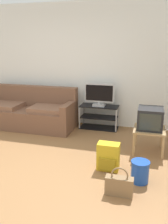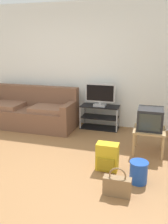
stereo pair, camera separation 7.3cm
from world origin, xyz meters
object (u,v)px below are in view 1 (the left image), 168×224
(side_table, at_px, (149,132))
(cleaning_bucket, at_px, (140,171))
(flat_tv, at_px, (99,95))
(tv_stand, at_px, (99,117))
(handbag, at_px, (119,185))
(crt_tv, at_px, (150,118))
(couch, at_px, (29,112))
(backpack, at_px, (108,157))

(side_table, xyz_separation_m, cleaning_bucket, (-0.09, -1.03, -0.20))
(flat_tv, bearing_deg, tv_stand, 90.00)
(handbag, bearing_deg, side_table, 77.30)
(crt_tv, bearing_deg, tv_stand, 138.70)
(crt_tv, xyz_separation_m, cleaning_bucket, (-0.09, -1.05, -0.44))
(flat_tv, relative_size, handbag, 1.70)
(tv_stand, bearing_deg, crt_tv, -41.30)
(tv_stand, xyz_separation_m, crt_tv, (1.09, -0.96, 0.35))
(couch, xyz_separation_m, tv_stand, (1.57, 0.31, -0.07))
(backpack, height_order, handbag, backpack)
(crt_tv, distance_m, handbag, 1.53)
(flat_tv, height_order, crt_tv, flat_tv)
(flat_tv, bearing_deg, backpack, -73.37)
(flat_tv, xyz_separation_m, side_table, (1.09, -0.95, -0.40))
(side_table, relative_size, crt_tv, 1.19)
(side_table, bearing_deg, crt_tv, 90.00)
(tv_stand, xyz_separation_m, cleaning_bucket, (1.00, -2.00, -0.10))
(flat_tv, relative_size, crt_tv, 1.46)
(tv_stand, distance_m, backpack, 1.85)
(tv_stand, bearing_deg, handbag, -72.04)
(side_table, distance_m, handbag, 1.46)
(tv_stand, relative_size, side_table, 1.60)
(couch, distance_m, flat_tv, 1.65)
(tv_stand, bearing_deg, flat_tv, -90.00)
(flat_tv, height_order, handbag, flat_tv)
(side_table, relative_size, backpack, 1.26)
(couch, height_order, tv_stand, couch)
(flat_tv, distance_m, handbag, 2.56)
(flat_tv, xyz_separation_m, crt_tv, (1.09, -0.93, -0.15))
(handbag, bearing_deg, crt_tv, 77.44)
(crt_tv, height_order, handbag, crt_tv)
(crt_tv, bearing_deg, flat_tv, 139.37)
(tv_stand, height_order, side_table, tv_stand)
(tv_stand, height_order, flat_tv, flat_tv)
(tv_stand, height_order, cleaning_bucket, tv_stand)
(couch, bearing_deg, crt_tv, -13.76)
(backpack, xyz_separation_m, handbag, (0.25, -0.60, -0.07))
(backpack, distance_m, handbag, 0.66)
(cleaning_bucket, bearing_deg, side_table, 85.22)
(side_table, relative_size, handbag, 1.38)
(backpack, bearing_deg, cleaning_bucket, -29.62)
(side_table, bearing_deg, cleaning_bucket, -94.78)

